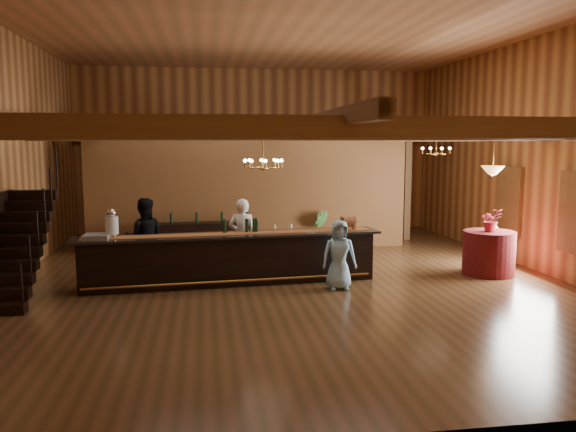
{
  "coord_description": "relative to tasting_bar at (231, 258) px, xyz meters",
  "views": [
    {
      "loc": [
        -1.77,
        -12.26,
        3.0
      ],
      "look_at": [
        0.18,
        0.77,
        1.3
      ],
      "focal_mm": 35.0,
      "sensor_mm": 36.0,
      "label": 1
    }
  ],
  "objects": [
    {
      "name": "staircase",
      "position": [
        -4.22,
        -0.34,
        0.45
      ],
      "size": [
        1.0,
        2.8,
        2.0
      ],
      "color": "black",
      "rests_on": "floor"
    },
    {
      "name": "backbar_shelf",
      "position": [
        -0.76,
        3.35,
        -0.11
      ],
      "size": [
        3.13,
        0.65,
        0.87
      ],
      "primitive_type": "cube",
      "rotation": [
        0.0,
        0.0,
        0.05
      ],
      "color": "black",
      "rests_on": "floor"
    },
    {
      "name": "bar_bottle_2",
      "position": [
        0.51,
        0.17,
        0.68
      ],
      "size": [
        0.07,
        0.07,
        0.3
      ],
      "primitive_type": "cylinder",
      "color": "black",
      "rests_on": "tasting_bar"
    },
    {
      "name": "beverage_dispenser",
      "position": [
        -2.42,
        -0.14,
        0.82
      ],
      "size": [
        0.26,
        0.26,
        0.6
      ],
      "color": "silver",
      "rests_on": "tasting_bar"
    },
    {
      "name": "guest",
      "position": [
        2.18,
        -0.79,
        0.17
      ],
      "size": [
        0.73,
        0.49,
        1.45
      ],
      "primitive_type": "imported",
      "rotation": [
        0.0,
        0.0,
        -0.04
      ],
      "color": "#8CC8EC",
      "rests_on": "floor"
    },
    {
      "name": "backroom_boxes",
      "position": [
        0.94,
        5.9,
        -0.02
      ],
      "size": [
        4.1,
        0.6,
        1.1
      ],
      "color": "black",
      "rests_on": "floor"
    },
    {
      "name": "glass_rack_tray",
      "position": [
        -2.71,
        -0.27,
        0.58
      ],
      "size": [
        0.5,
        0.5,
        0.1
      ],
      "primitive_type": "cube",
      "color": "gray",
      "rests_on": "tasting_bar"
    },
    {
      "name": "chandelier_left",
      "position": [
        0.68,
        -0.24,
        2.05
      ],
      "size": [
        0.8,
        0.8,
        0.76
      ],
      "color": "#A9722C",
      "rests_on": "beam_grid"
    },
    {
      "name": "table_flowers",
      "position": [
        5.91,
        -0.04,
        0.72
      ],
      "size": [
        0.49,
        0.43,
        0.53
      ],
      "primitive_type": "imported",
      "rotation": [
        0.0,
        0.0,
        -0.03
      ],
      "color": "#A42538",
      "rests_on": "round_table"
    },
    {
      "name": "support_posts",
      "position": [
        1.23,
        -0.1,
        1.05
      ],
      "size": [
        9.2,
        10.2,
        3.2
      ],
      "color": "brown",
      "rests_on": "floor"
    },
    {
      "name": "bartender",
      "position": [
        0.3,
        0.82,
        0.33
      ],
      "size": [
        0.72,
        0.54,
        1.76
      ],
      "primitive_type": "imported",
      "rotation": [
        0.0,
        0.0,
        2.93
      ],
      "color": "white",
      "rests_on": "floor"
    },
    {
      "name": "bar_bottle_0",
      "position": [
        -0.13,
        0.12,
        0.68
      ],
      "size": [
        0.07,
        0.07,
        0.3
      ],
      "primitive_type": "cylinder",
      "color": "black",
      "rests_on": "tasting_bar"
    },
    {
      "name": "staff_second",
      "position": [
        -1.89,
        0.85,
        0.35
      ],
      "size": [
        0.91,
        0.73,
        1.8
      ],
      "primitive_type": "imported",
      "rotation": [
        0.0,
        0.0,
        3.19
      ],
      "color": "black",
      "rests_on": "floor"
    },
    {
      "name": "round_table",
      "position": [
        5.9,
        -0.01,
        -0.05
      ],
      "size": [
        1.16,
        1.16,
        1.01
      ],
      "primitive_type": "cylinder",
      "color": "#4C0A04",
      "rests_on": "floor"
    },
    {
      "name": "bar_bottle_3",
      "position": [
        0.56,
        0.17,
        0.68
      ],
      "size": [
        0.07,
        0.07,
        0.3
      ],
      "primitive_type": "cylinder",
      "color": "black",
      "rests_on": "tasting_bar"
    },
    {
      "name": "floor_plant",
      "position": [
        2.64,
        3.66,
        0.01
      ],
      "size": [
        0.65,
        0.54,
        1.13
      ],
      "primitive_type": "imported",
      "rotation": [
        0.0,
        0.0,
        0.06
      ],
      "color": "#3B7433",
      "rests_on": "floor"
    },
    {
      "name": "beam_grid",
      "position": [
        1.23,
        0.91,
        2.69
      ],
      "size": [
        11.9,
        13.9,
        0.39
      ],
      "color": "brown",
      "rests_on": "wall_left"
    },
    {
      "name": "ceiling",
      "position": [
        1.23,
        0.4,
        4.95
      ],
      "size": [
        14.0,
        14.0,
        0.0
      ],
      "primitive_type": "plane",
      "rotation": [
        3.14,
        0.0,
        0.0
      ],
      "color": "#AF7045",
      "rests_on": "wall_back"
    },
    {
      "name": "chandelier_right",
      "position": [
        5.58,
        2.41,
        2.26
      ],
      "size": [
        0.8,
        0.8,
        0.54
      ],
      "color": "#A9722C",
      "rests_on": "beam_grid"
    },
    {
      "name": "tasting_bar",
      "position": [
        0.0,
        0.0,
        0.0
      ],
      "size": [
        6.56,
        1.34,
        1.1
      ],
      "rotation": [
        0.0,
        0.0,
        0.08
      ],
      "color": "black",
      "rests_on": "floor"
    },
    {
      "name": "pendant_lamp",
      "position": [
        5.9,
        -0.01,
        1.85
      ],
      "size": [
        0.52,
        0.52,
        0.9
      ],
      "color": "#A9722C",
      "rests_on": "beam_grid"
    },
    {
      "name": "bar_bottle_1",
      "position": [
        0.35,
        0.15,
        0.68
      ],
      "size": [
        0.07,
        0.07,
        0.3
      ],
      "primitive_type": "cylinder",
      "color": "black",
      "rests_on": "tasting_bar"
    },
    {
      "name": "floor",
      "position": [
        1.23,
        0.4,
        -0.55
      ],
      "size": [
        14.0,
        14.0,
        0.0
      ],
      "primitive_type": "plane",
      "color": "#452F19",
      "rests_on": "ground"
    },
    {
      "name": "raffle_drum",
      "position": [
        2.61,
        0.16,
        0.71
      ],
      "size": [
        0.34,
        0.24,
        0.3
      ],
      "color": "brown",
      "rests_on": "tasting_bar"
    },
    {
      "name": "wall_back",
      "position": [
        1.23,
        7.4,
        2.2
      ],
      "size": [
        12.0,
        0.1,
        5.5
      ],
      "primitive_type": "cube",
      "color": "#AF783E",
      "rests_on": "floor"
    },
    {
      "name": "table_vase",
      "position": [
        6.05,
        0.07,
        0.59
      ],
      "size": [
        0.14,
        0.14,
        0.27
      ],
      "primitive_type": "imported",
      "rotation": [
        0.0,
        0.0,
        -0.09
      ],
      "color": "#A9722C",
      "rests_on": "round_table"
    },
    {
      "name": "window_right_back",
      "position": [
        7.18,
        1.4,
        1.0
      ],
      "size": [
        0.12,
        1.05,
        1.75
      ],
      "primitive_type": "cube",
      "color": "white",
      "rests_on": "wall_right"
    },
    {
      "name": "window_right_front",
      "position": [
        7.18,
        -1.2,
        1.0
      ],
      "size": [
        0.12,
        1.05,
        1.75
      ],
      "primitive_type": "cube",
      "color": "white",
      "rests_on": "wall_right"
    },
    {
      "name": "wall_front",
      "position": [
        1.23,
        -6.6,
        2.2
      ],
      "size": [
        12.0,
        0.1,
        5.5
      ],
      "primitive_type": "cube",
      "color": "#AF783E",
      "rests_on": "floor"
    },
    {
      "name": "partition_wall",
      "position": [
        0.73,
        3.9,
        1.0
      ],
      "size": [
        9.0,
        0.18,
        3.1
      ],
      "primitive_type": "cube",
      "color": "brown",
      "rests_on": "floor"
    },
    {
      "name": "wall_right",
      "position": [
        7.23,
        0.4,
        2.2
      ],
      "size": [
        0.1,
        14.0,
        5.5
      ],
      "primitive_type": "cube",
      "color": "#AF783E",
      "rests_on": "floor"
    }
  ]
}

